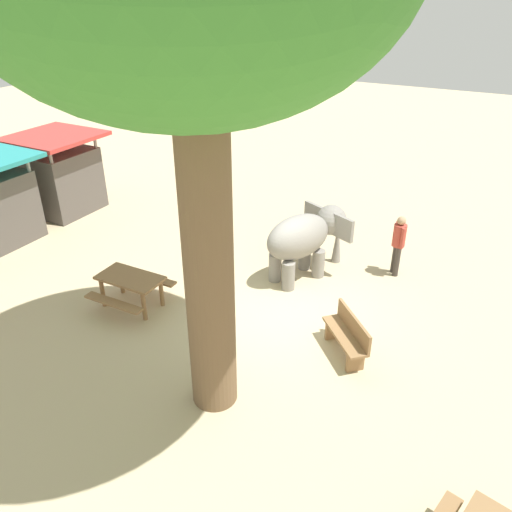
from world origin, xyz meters
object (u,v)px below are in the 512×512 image
at_px(wooden_bench, 348,334).
at_px(picnic_table_far, 131,284).
at_px(person_handler, 399,241).
at_px(elephant, 306,237).
at_px(market_stall_red, 61,177).

bearing_deg(wooden_bench, picnic_table_far, 54.29).
relative_size(person_handler, picnic_table_far, 1.06).
xyz_separation_m(elephant, person_handler, (1.17, -2.04, -0.16)).
distance_m(elephant, picnic_table_far, 4.38).
bearing_deg(elephant, market_stall_red, 112.95).
bearing_deg(elephant, person_handler, -36.30).
distance_m(person_handler, picnic_table_far, 6.64).
bearing_deg(market_stall_red, wooden_bench, -103.74).
distance_m(picnic_table_far, market_stall_red, 6.60).
distance_m(person_handler, market_stall_red, 10.72).
bearing_deg(picnic_table_far, elephant, -133.66).
xyz_separation_m(elephant, picnic_table_far, (-3.19, 2.95, -0.52)).
bearing_deg(picnic_table_far, market_stall_red, -31.27).
bearing_deg(market_stall_red, picnic_table_far, -120.37).
bearing_deg(picnic_table_far, wooden_bench, -172.65).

